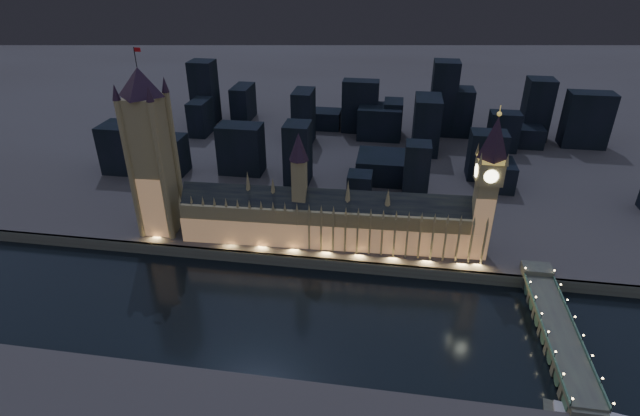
# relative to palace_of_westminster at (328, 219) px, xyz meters

# --- Properties ---
(ground_plane) EXTENTS (2000.00, 2000.00, 0.00)m
(ground_plane) POSITION_rel_palace_of_westminster_xyz_m (-9.37, -61.75, -26.37)
(ground_plane) COLOR black
(ground_plane) RESTS_ON ground
(north_bank) EXTENTS (2000.00, 960.00, 8.00)m
(north_bank) POSITION_rel_palace_of_westminster_xyz_m (-9.37, 458.25, -22.37)
(north_bank) COLOR #3C3634
(north_bank) RESTS_ON ground
(embankment_wall) EXTENTS (2000.00, 2.50, 8.00)m
(embankment_wall) POSITION_rel_palace_of_westminster_xyz_m (-9.37, -20.75, -22.37)
(embankment_wall) COLOR #464440
(embankment_wall) RESTS_ON ground
(palace_of_westminster) EXTENTS (202.00, 28.00, 78.00)m
(palace_of_westminster) POSITION_rel_palace_of_westminster_xyz_m (0.00, 0.00, 0.00)
(palace_of_westminster) COLOR #8C7F58
(palace_of_westminster) RESTS_ON north_bank
(victoria_tower) EXTENTS (31.68, 31.68, 127.03)m
(victoria_tower) POSITION_rel_palace_of_westminster_xyz_m (-119.37, 0.18, 44.78)
(victoria_tower) COLOR #8C7F58
(victoria_tower) RESTS_ON north_bank
(elizabeth_tower) EXTENTS (18.00, 18.00, 100.96)m
(elizabeth_tower) POSITION_rel_palace_of_westminster_xyz_m (98.63, 0.17, 37.72)
(elizabeth_tower) COLOR #8C7F58
(elizabeth_tower) RESTS_ON north_bank
(westminster_bridge) EXTENTS (17.83, 113.00, 15.90)m
(westminster_bridge) POSITION_rel_palace_of_westminster_xyz_m (133.67, -65.20, -20.38)
(westminster_bridge) COLOR #464440
(westminster_bridge) RESTS_ON ground
(city_backdrop) EXTENTS (470.81, 215.63, 77.01)m
(city_backdrop) POSITION_rel_palace_of_westminster_xyz_m (23.85, 184.15, 4.50)
(city_backdrop) COLOR black
(city_backdrop) RESTS_ON north_bank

